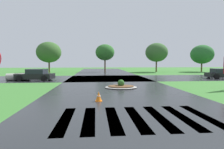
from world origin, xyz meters
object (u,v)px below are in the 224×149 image
at_px(car_silver_hatch, 36,75).
at_px(traffic_cone, 99,97).
at_px(median_island, 121,86).
at_px(drainage_pipe_stack, 17,77).
at_px(car_white_sedan, 223,74).

distance_m(car_silver_hatch, traffic_cone, 13.50).
distance_m(median_island, drainage_pipe_stack, 12.68).
distance_m(car_silver_hatch, drainage_pipe_stack, 2.01).
bearing_deg(car_silver_hatch, car_white_sedan, -172.91).
distance_m(median_island, traffic_cone, 5.30).
height_order(median_island, drainage_pipe_stack, drainage_pipe_stack).
xyz_separation_m(median_island, traffic_cone, (-1.90, -4.94, 0.12)).
height_order(median_island, car_silver_hatch, car_silver_hatch).
relative_size(car_silver_hatch, car_white_sedan, 0.98).
bearing_deg(median_island, drainage_pipe_stack, 148.56).
bearing_deg(car_silver_hatch, median_island, 149.23).
distance_m(median_island, car_white_sedan, 15.56).
bearing_deg(traffic_cone, car_silver_hatch, 120.83).
relative_size(car_silver_hatch, drainage_pipe_stack, 1.81).
height_order(car_silver_hatch, drainage_pipe_stack, car_silver_hatch).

